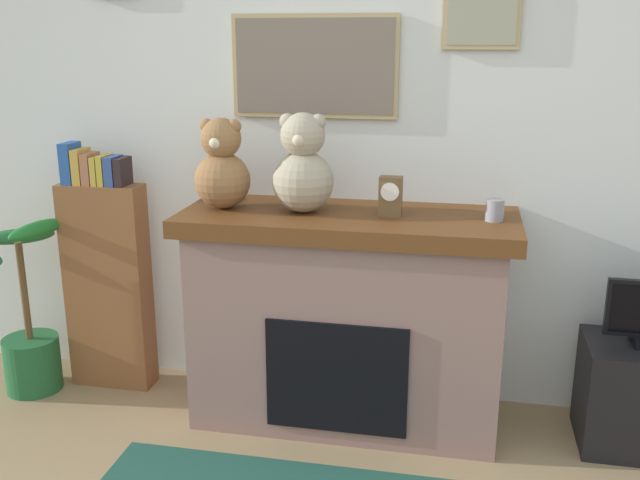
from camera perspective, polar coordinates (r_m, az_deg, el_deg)
The scene contains 8 objects.
back_wall at distance 3.57m, azimuth 4.46°, elevation 7.64°, with size 5.20×0.15×2.60m.
fireplace at distance 3.44m, azimuth 2.19°, elevation -6.14°, with size 1.55×0.65×1.04m.
bookshelf at distance 3.91m, azimuth -16.66°, elevation -2.92°, with size 0.43×0.16×1.31m.
potted_plant at distance 4.06m, azimuth -22.36°, elevation -6.78°, with size 0.48×0.54×0.94m.
candle_jar at distance 3.22m, azimuth 13.81°, elevation 2.33°, with size 0.08×0.08×0.10m, color gray.
mantel_clock at distance 3.22m, azimuth 5.67°, elevation 3.50°, with size 0.10×0.08×0.18m.
teddy_bear_cream at distance 3.38m, azimuth -7.86°, elevation 5.72°, with size 0.26×0.26×0.43m.
teddy_bear_grey at distance 3.27m, azimuth -1.37°, elevation 5.79°, with size 0.28×0.28×0.46m.
Camera 1 is at (0.43, -1.51, 1.82)m, focal length 39.99 mm.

